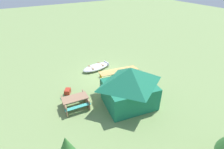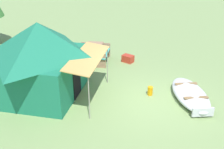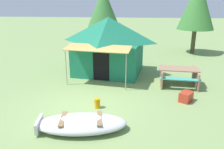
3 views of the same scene
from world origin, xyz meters
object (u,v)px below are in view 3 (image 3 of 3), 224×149
canvas_cabin_tent (109,45)px  picnic_table (179,74)px  pine_tree_back_left (197,4)px  beached_rowboat (81,123)px  pine_tree_back_right (103,8)px  fuel_can (97,103)px  cooler_box (186,97)px

canvas_cabin_tent → picnic_table: bearing=-24.9°
pine_tree_back_left → canvas_cabin_tent: bearing=-137.1°
beached_rowboat → canvas_cabin_tent: size_ratio=0.66×
picnic_table → pine_tree_back_right: pine_tree_back_right is taller
fuel_can → pine_tree_back_left: 11.00m
pine_tree_back_right → fuel_can: bearing=-84.0°
cooler_box → fuel_can: size_ratio=1.54×
picnic_table → cooler_box: (-0.01, -1.74, -0.30)m
picnic_table → pine_tree_back_right: bearing=117.9°
pine_tree_back_right → canvas_cabin_tent: bearing=-80.7°
fuel_can → pine_tree_back_left: pine_tree_back_left is taller
canvas_cabin_tent → cooler_box: canvas_cabin_tent is taller
picnic_table → fuel_can: 4.14m
pine_tree_back_left → pine_tree_back_right: (-6.49, 1.76, -0.34)m
pine_tree_back_right → picnic_table: bearing=-62.1°
picnic_table → pine_tree_back_right: (-4.37, 8.26, 2.45)m
beached_rowboat → cooler_box: bearing=33.8°
beached_rowboat → pine_tree_back_left: 12.34m
canvas_cabin_tent → pine_tree_back_right: 7.00m
beached_rowboat → picnic_table: bearing=49.5°
picnic_table → beached_rowboat: bearing=-130.5°
picnic_table → pine_tree_back_right: size_ratio=0.39×
cooler_box → fuel_can: 3.32m
canvas_cabin_tent → cooler_box: bearing=-45.0°
beached_rowboat → canvas_cabin_tent: (0.22, 5.57, 1.24)m
beached_rowboat → picnic_table: 5.35m
fuel_can → pine_tree_back_left: bearing=59.5°
canvas_cabin_tent → pine_tree_back_right: size_ratio=0.92×
picnic_table → pine_tree_back_left: bearing=71.9°
picnic_table → fuel_can: picnic_table is taller
beached_rowboat → pine_tree_back_right: pine_tree_back_right is taller
beached_rowboat → canvas_cabin_tent: bearing=87.7°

